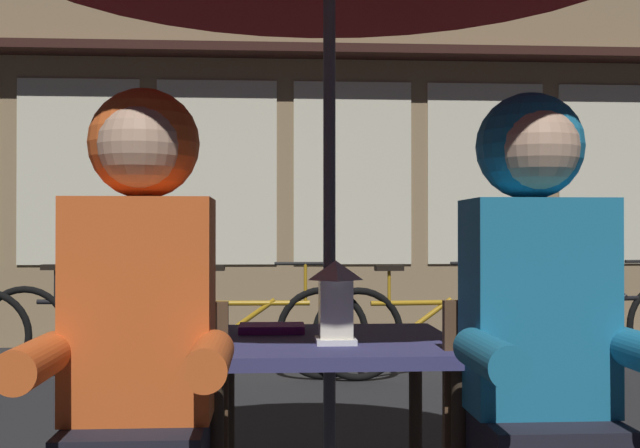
# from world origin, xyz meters

# --- Properties ---
(cafe_table) EXTENTS (0.72, 0.72, 0.74)m
(cafe_table) POSITION_xyz_m (0.00, 0.00, 0.64)
(cafe_table) COLOR navy
(cafe_table) RESTS_ON ground_plane
(lantern) EXTENTS (0.11, 0.11, 0.23)m
(lantern) POSITION_xyz_m (0.01, -0.11, 0.86)
(lantern) COLOR white
(lantern) RESTS_ON cafe_table
(person_left_hooded) EXTENTS (0.45, 0.56, 1.40)m
(person_left_hooded) POSITION_xyz_m (-0.48, -0.43, 0.85)
(person_left_hooded) COLOR black
(person_left_hooded) RESTS_ON ground_plane
(person_right_hooded) EXTENTS (0.45, 0.56, 1.40)m
(person_right_hooded) POSITION_xyz_m (0.48, -0.43, 0.85)
(person_right_hooded) COLOR black
(person_right_hooded) RESTS_ON ground_plane
(shopfront_building) EXTENTS (10.00, 0.93, 6.20)m
(shopfront_building) POSITION_xyz_m (0.60, 5.39, 3.09)
(shopfront_building) COLOR #937A56
(shopfront_building) RESTS_ON ground_plane
(bicycle_second) EXTENTS (1.68, 0.14, 0.84)m
(bicycle_second) POSITION_xyz_m (-1.43, 3.55, 0.35)
(bicycle_second) COLOR black
(bicycle_second) RESTS_ON ground_plane
(bicycle_third) EXTENTS (1.68, 0.11, 0.84)m
(bicycle_third) POSITION_xyz_m (-0.31, 3.37, 0.35)
(bicycle_third) COLOR black
(bicycle_third) RESTS_ON ground_plane
(bicycle_fourth) EXTENTS (1.68, 0.20, 0.84)m
(bicycle_fourth) POSITION_xyz_m (0.95, 3.33, 0.35)
(bicycle_fourth) COLOR black
(bicycle_fourth) RESTS_ON ground_plane
(bicycle_fifth) EXTENTS (1.65, 0.42, 0.84)m
(bicycle_fifth) POSITION_xyz_m (2.37, 3.57, 0.35)
(bicycle_fifth) COLOR black
(bicycle_fifth) RESTS_ON ground_plane
(book) EXTENTS (0.20, 0.14, 0.02)m
(book) POSITION_xyz_m (-0.17, 0.15, 0.75)
(book) COLOR #661E7A
(book) RESTS_ON cafe_table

